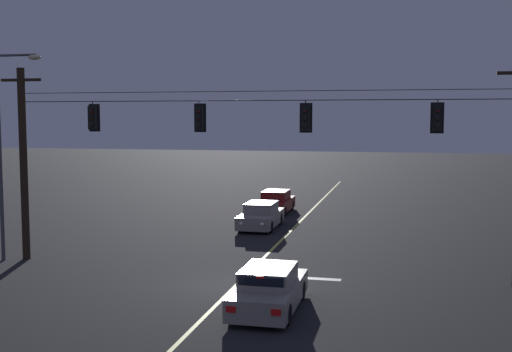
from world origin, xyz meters
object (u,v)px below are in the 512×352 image
(car_waiting_near_lane, at_px, (269,290))
(street_lamp_corner, at_px, (5,138))
(traffic_light_centre, at_px, (305,118))
(car_oncoming_lead, at_px, (261,216))
(car_oncoming_trailing, at_px, (276,202))
(traffic_light_left_inner, at_px, (199,118))
(traffic_light_right_inner, at_px, (437,118))
(traffic_light_leftmost, at_px, (93,118))

(car_waiting_near_lane, relative_size, street_lamp_corner, 0.50)
(car_waiting_near_lane, bearing_deg, traffic_light_centre, 85.50)
(traffic_light_centre, bearing_deg, car_oncoming_lead, 111.69)
(car_oncoming_trailing, distance_m, street_lamp_corner, 18.44)
(traffic_light_centre, relative_size, car_oncoming_trailing, 0.28)
(traffic_light_centre, relative_size, street_lamp_corner, 0.14)
(traffic_light_left_inner, xyz_separation_m, car_oncoming_lead, (0.30, 9.75, -5.33))
(car_oncoming_lead, relative_size, street_lamp_corner, 0.51)
(street_lamp_corner, bearing_deg, car_waiting_near_lane, -20.03)
(traffic_light_left_inner, bearing_deg, car_waiting_near_lane, -51.66)
(traffic_light_left_inner, distance_m, street_lamp_corner, 8.30)
(car_oncoming_trailing, relative_size, street_lamp_corner, 0.51)
(traffic_light_right_inner, xyz_separation_m, street_lamp_corner, (-17.20, -0.41, -0.84))
(car_waiting_near_lane, distance_m, car_oncoming_trailing, 20.63)
(traffic_light_left_inner, distance_m, car_waiting_near_lane, 8.12)
(traffic_light_left_inner, relative_size, car_oncoming_trailing, 0.28)
(traffic_light_leftmost, xyz_separation_m, traffic_light_centre, (8.69, 0.00, 0.00))
(car_waiting_near_lane, bearing_deg, traffic_light_leftmost, 149.97)
(traffic_light_leftmost, height_order, street_lamp_corner, street_lamp_corner)
(car_waiting_near_lane, height_order, car_oncoming_trailing, same)
(traffic_light_leftmost, bearing_deg, traffic_light_left_inner, 0.00)
(car_waiting_near_lane, height_order, car_oncoming_lead, same)
(car_waiting_near_lane, bearing_deg, traffic_light_right_inner, 43.00)
(traffic_light_left_inner, height_order, traffic_light_right_inner, same)
(street_lamp_corner, bearing_deg, traffic_light_leftmost, 6.34)
(traffic_light_left_inner, relative_size, car_oncoming_lead, 0.28)
(traffic_light_left_inner, xyz_separation_m, street_lamp_corner, (-8.25, -0.41, -0.84))
(traffic_light_leftmost, height_order, traffic_light_left_inner, same)
(traffic_light_right_inner, distance_m, car_waiting_near_lane, 8.84)
(traffic_light_left_inner, bearing_deg, street_lamp_corner, -177.12)
(traffic_light_leftmost, relative_size, car_oncoming_lead, 0.28)
(traffic_light_leftmost, relative_size, traffic_light_right_inner, 1.00)
(car_oncoming_lead, bearing_deg, car_oncoming_trailing, 93.16)
(car_oncoming_lead, bearing_deg, traffic_light_leftmost, -116.31)
(traffic_light_leftmost, bearing_deg, car_oncoming_trailing, 73.77)
(traffic_light_leftmost, distance_m, car_waiting_near_lane, 10.98)
(traffic_light_left_inner, height_order, car_waiting_near_lane, traffic_light_left_inner)
(traffic_light_leftmost, relative_size, street_lamp_corner, 0.14)
(traffic_light_leftmost, bearing_deg, traffic_light_right_inner, 0.00)
(traffic_light_centre, xyz_separation_m, street_lamp_corner, (-12.42, -0.41, -0.84))
(traffic_light_leftmost, distance_m, traffic_light_left_inner, 4.51)
(car_waiting_near_lane, relative_size, car_oncoming_lead, 0.98)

